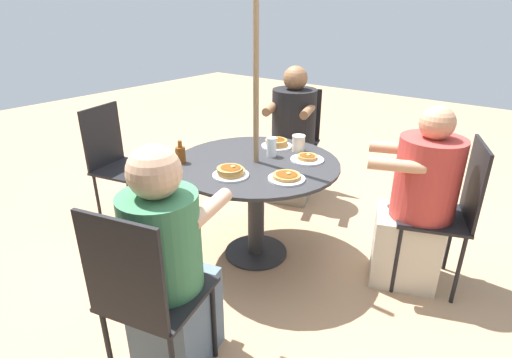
# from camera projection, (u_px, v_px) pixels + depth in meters

# --- Properties ---
(ground_plane) EXTENTS (12.00, 12.00, 0.00)m
(ground_plane) POSITION_uv_depth(u_px,v_px,m) (256.00, 253.00, 2.87)
(ground_plane) COLOR tan
(patio_table) EXTENTS (1.08, 1.08, 0.70)m
(patio_table) POSITION_uv_depth(u_px,v_px,m) (256.00, 183.00, 2.65)
(patio_table) COLOR #28282B
(patio_table) RESTS_ON ground
(umbrella_pole) EXTENTS (0.04, 0.04, 2.05)m
(umbrella_pole) POSITION_uv_depth(u_px,v_px,m) (256.00, 113.00, 2.46)
(umbrella_pole) COLOR #846B4C
(umbrella_pole) RESTS_ON ground
(patio_chair_north) EXTENTS (0.49, 0.49, 0.94)m
(patio_chair_north) POSITION_uv_depth(u_px,v_px,m) (145.00, 292.00, 1.65)
(patio_chair_north) COLOR black
(patio_chair_north) RESTS_ON ground
(diner_north) EXTENTS (0.44, 0.54, 1.14)m
(diner_north) POSITION_uv_depth(u_px,v_px,m) (169.00, 272.00, 1.81)
(diner_north) COLOR slate
(diner_north) RESTS_ON ground
(patio_chair_east) EXTENTS (0.52, 0.52, 0.94)m
(patio_chair_east) POSITION_uv_depth(u_px,v_px,m) (449.00, 207.00, 2.35)
(patio_chair_east) COLOR black
(patio_chair_east) RESTS_ON ground
(diner_east) EXTENTS (0.58, 0.51, 1.14)m
(diner_east) POSITION_uv_depth(u_px,v_px,m) (416.00, 207.00, 2.40)
(diner_east) COLOR beige
(diner_east) RESTS_ON ground
(patio_chair_south) EXTENTS (0.51, 0.51, 0.94)m
(patio_chair_south) POSITION_uv_depth(u_px,v_px,m) (297.00, 134.00, 3.68)
(patio_chair_south) COLOR black
(patio_chair_south) RESTS_ON ground
(diner_south) EXTENTS (0.51, 0.57, 1.17)m
(diner_south) POSITION_uv_depth(u_px,v_px,m) (292.00, 141.00, 3.53)
(diner_south) COLOR gray
(diner_south) RESTS_ON ground
(patio_chair_west) EXTENTS (0.49, 0.49, 0.94)m
(patio_chair_west) POSITION_uv_depth(u_px,v_px,m) (116.00, 159.00, 3.09)
(patio_chair_west) COLOR black
(patio_chair_west) RESTS_ON ground
(pancake_plate_a) EXTENTS (0.22, 0.22, 0.07)m
(pancake_plate_a) POSITION_uv_depth(u_px,v_px,m) (277.00, 144.00, 2.85)
(pancake_plate_a) COLOR white
(pancake_plate_a) RESTS_ON patio_table
(pancake_plate_b) EXTENTS (0.22, 0.22, 0.04)m
(pancake_plate_b) POSITION_uv_depth(u_px,v_px,m) (287.00, 177.00, 2.32)
(pancake_plate_b) COLOR white
(pancake_plate_b) RESTS_ON patio_table
(pancake_plate_c) EXTENTS (0.22, 0.22, 0.07)m
(pancake_plate_c) POSITION_uv_depth(u_px,v_px,m) (231.00, 172.00, 2.36)
(pancake_plate_c) COLOR white
(pancake_plate_c) RESTS_ON patio_table
(pancake_plate_d) EXTENTS (0.22, 0.22, 0.05)m
(pancake_plate_d) POSITION_uv_depth(u_px,v_px,m) (307.00, 158.00, 2.60)
(pancake_plate_d) COLOR white
(pancake_plate_d) RESTS_ON patio_table
(syrup_bottle) EXTENTS (0.08, 0.06, 0.15)m
(syrup_bottle) POSITION_uv_depth(u_px,v_px,m) (181.00, 154.00, 2.55)
(syrup_bottle) COLOR brown
(syrup_bottle) RESTS_ON patio_table
(coffee_cup) EXTENTS (0.09, 0.09, 0.11)m
(coffee_cup) POSITION_uv_depth(u_px,v_px,m) (299.00, 143.00, 2.75)
(coffee_cup) COLOR beige
(coffee_cup) RESTS_ON patio_table
(drinking_glass_a) EXTENTS (0.07, 0.07, 0.13)m
(drinking_glass_a) POSITION_uv_depth(u_px,v_px,m) (272.00, 147.00, 2.66)
(drinking_glass_a) COLOR silver
(drinking_glass_a) RESTS_ON patio_table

